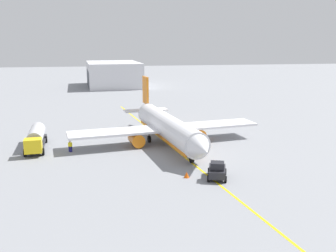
{
  "coord_description": "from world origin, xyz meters",
  "views": [
    {
      "loc": [
        57.33,
        -10.43,
        16.25
      ],
      "look_at": [
        0.0,
        0.0,
        3.0
      ],
      "focal_mm": 39.74,
      "sensor_mm": 36.0,
      "label": 1
    }
  ],
  "objects_px": {
    "safety_cone_nose": "(187,175)",
    "airplane": "(167,127)",
    "fuel_tanker": "(36,137)",
    "refueling_worker": "(70,147)",
    "pushback_tug": "(217,171)"
  },
  "relations": [
    {
      "from": "airplane",
      "to": "fuel_tanker",
      "type": "distance_m",
      "value": 20.61
    },
    {
      "from": "safety_cone_nose",
      "to": "airplane",
      "type": "bearing_deg",
      "value": 178.47
    },
    {
      "from": "airplane",
      "to": "safety_cone_nose",
      "type": "distance_m",
      "value": 16.13
    },
    {
      "from": "airplane",
      "to": "fuel_tanker",
      "type": "relative_size",
      "value": 2.81
    },
    {
      "from": "airplane",
      "to": "fuel_tanker",
      "type": "height_order",
      "value": "airplane"
    },
    {
      "from": "pushback_tug",
      "to": "airplane",
      "type": "bearing_deg",
      "value": -169.47
    },
    {
      "from": "fuel_tanker",
      "to": "refueling_worker",
      "type": "xyz_separation_m",
      "value": [
        2.93,
        5.35,
        -0.91
      ]
    },
    {
      "from": "fuel_tanker",
      "to": "pushback_tug",
      "type": "distance_m",
      "value": 29.57
    },
    {
      "from": "fuel_tanker",
      "to": "refueling_worker",
      "type": "bearing_deg",
      "value": 61.25
    },
    {
      "from": "refueling_worker",
      "to": "airplane",
      "type": "bearing_deg",
      "value": 98.11
    },
    {
      "from": "pushback_tug",
      "to": "safety_cone_nose",
      "type": "height_order",
      "value": "pushback_tug"
    },
    {
      "from": "pushback_tug",
      "to": "refueling_worker",
      "type": "xyz_separation_m",
      "value": [
        -14.72,
        -18.37,
        -0.19
      ]
    },
    {
      "from": "fuel_tanker",
      "to": "refueling_worker",
      "type": "distance_m",
      "value": 6.17
    },
    {
      "from": "airplane",
      "to": "fuel_tanker",
      "type": "xyz_separation_m",
      "value": [
        -0.76,
        -20.58,
        -0.97
      ]
    },
    {
      "from": "fuel_tanker",
      "to": "refueling_worker",
      "type": "relative_size",
      "value": 6.62
    }
  ]
}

